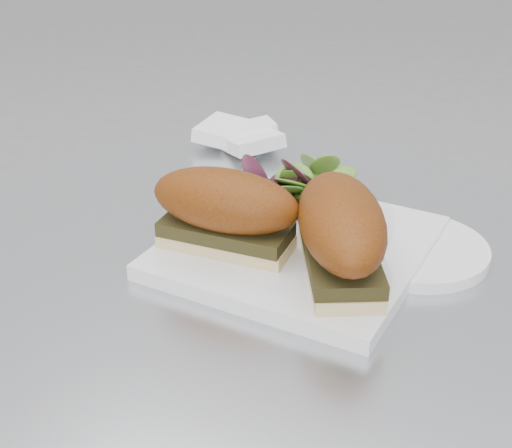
{
  "coord_description": "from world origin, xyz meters",
  "views": [
    {
      "loc": [
        0.28,
        -0.54,
        1.09
      ],
      "look_at": [
        0.0,
        -0.0,
        0.77
      ],
      "focal_mm": 50.0,
      "sensor_mm": 36.0,
      "label": 1
    }
  ],
  "objects_px": {
    "sandwich_right": "(341,230)",
    "sandwich_left": "(225,209)",
    "saucer": "(416,250)",
    "plate": "(298,247)"
  },
  "relations": [
    {
      "from": "sandwich_right",
      "to": "sandwich_left",
      "type": "bearing_deg",
      "value": -113.67
    },
    {
      "from": "sandwich_left",
      "to": "saucer",
      "type": "relative_size",
      "value": 1.07
    },
    {
      "from": "sandwich_left",
      "to": "sandwich_right",
      "type": "relative_size",
      "value": 0.83
    },
    {
      "from": "sandwich_left",
      "to": "saucer",
      "type": "distance_m",
      "value": 0.2
    },
    {
      "from": "sandwich_left",
      "to": "sandwich_right",
      "type": "xyz_separation_m",
      "value": [
        0.11,
        0.01,
        0.0
      ]
    },
    {
      "from": "plate",
      "to": "sandwich_left",
      "type": "relative_size",
      "value": 1.57
    },
    {
      "from": "sandwich_left",
      "to": "sandwich_right",
      "type": "height_order",
      "value": "same"
    },
    {
      "from": "saucer",
      "to": "sandwich_left",
      "type": "bearing_deg",
      "value": -149.21
    },
    {
      "from": "plate",
      "to": "sandwich_left",
      "type": "distance_m",
      "value": 0.09
    },
    {
      "from": "plate",
      "to": "saucer",
      "type": "xyz_separation_m",
      "value": [
        0.11,
        0.05,
        -0.0
      ]
    }
  ]
}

